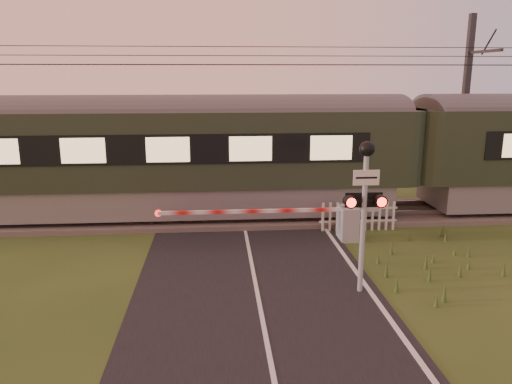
{
  "coord_description": "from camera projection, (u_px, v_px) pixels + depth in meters",
  "views": [
    {
      "loc": [
        -0.92,
        -11.26,
        5.18
      ],
      "look_at": [
        0.23,
        3.2,
        1.75
      ],
      "focal_mm": 35.0,
      "sensor_mm": 36.0,
      "label": 1
    }
  ],
  "objects": [
    {
      "name": "ground",
      "position": [
        257.0,
        292.0,
        12.18
      ],
      "size": [
        160.0,
        160.0,
        0.0
      ],
      "primitive_type": "plane",
      "color": "#2B441A",
      "rests_on": "ground"
    },
    {
      "name": "catenary_mast",
      "position": [
        465.0,
        106.0,
        20.48
      ],
      "size": [
        0.24,
        2.47,
        7.53
      ],
      "color": "#2D2D30",
      "rests_on": "ground"
    },
    {
      "name": "road",
      "position": [
        258.0,
        295.0,
        11.96
      ],
      "size": [
        6.0,
        140.0,
        0.03
      ],
      "color": "black",
      "rests_on": "ground"
    },
    {
      "name": "boom_gate",
      "position": [
        337.0,
        221.0,
        15.9
      ],
      "size": [
        7.07,
        0.83,
        1.11
      ],
      "color": "gray",
      "rests_on": "ground"
    },
    {
      "name": "picket_fence",
      "position": [
        358.0,
        216.0,
        16.83
      ],
      "size": [
        2.67,
        0.08,
        0.99
      ],
      "color": "silver",
      "rests_on": "ground"
    },
    {
      "name": "train",
      "position": [
        410.0,
        152.0,
        18.43
      ],
      "size": [
        44.61,
        3.08,
        4.16
      ],
      "color": "gray",
      "rests_on": "ground"
    },
    {
      "name": "crossing_signal",
      "position": [
        365.0,
        190.0,
        11.62
      ],
      "size": [
        0.94,
        0.37,
        3.7
      ],
      "color": "gray",
      "rests_on": "ground"
    },
    {
      "name": "overhead_wires",
      "position": [
        242.0,
        58.0,
        17.17
      ],
      "size": [
        120.0,
        0.62,
        0.62
      ],
      "color": "black",
      "rests_on": "ground"
    },
    {
      "name": "track_bed",
      "position": [
        243.0,
        216.0,
        18.47
      ],
      "size": [
        140.0,
        3.4,
        0.39
      ],
      "color": "#47423D",
      "rests_on": "ground"
    }
  ]
}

